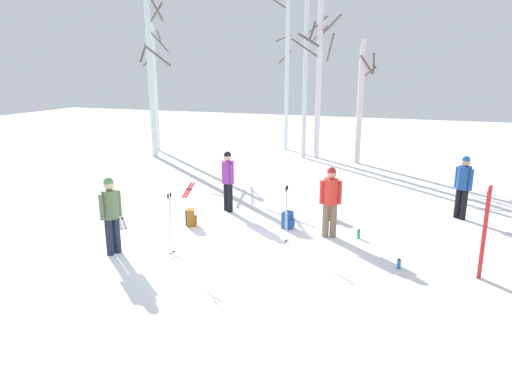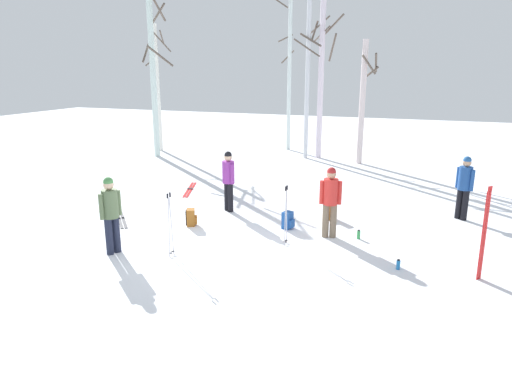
% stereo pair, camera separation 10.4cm
% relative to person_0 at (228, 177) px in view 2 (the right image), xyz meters
% --- Properties ---
extents(ground_plane, '(60.00, 60.00, 0.00)m').
position_rel_person_0_xyz_m(ground_plane, '(1.24, -2.93, -0.98)').
color(ground_plane, white).
extents(person_0, '(0.44, 0.34, 1.72)m').
position_rel_person_0_xyz_m(person_0, '(0.00, 0.00, 0.00)').
color(person_0, black).
rests_on(person_0, ground_plane).
extents(person_1, '(0.43, 0.37, 1.72)m').
position_rel_person_0_xyz_m(person_1, '(6.15, 1.49, 0.00)').
color(person_1, black).
rests_on(person_1, ground_plane).
extents(person_2, '(0.34, 0.49, 1.72)m').
position_rel_person_0_xyz_m(person_2, '(-1.13, -3.72, 0.00)').
color(person_2, '#1E2338').
rests_on(person_2, ground_plane).
extents(person_3, '(0.51, 0.34, 1.72)m').
position_rel_person_0_xyz_m(person_3, '(3.10, -1.09, 0.00)').
color(person_3, '#72604C').
rests_on(person_3, ground_plane).
extents(ski_pair_planted_0, '(0.11, 0.14, 1.85)m').
position_rel_person_0_xyz_m(ski_pair_planted_0, '(6.27, -2.37, -0.06)').
color(ski_pair_planted_0, red).
rests_on(ski_pair_planted_0, ground_plane).
extents(ski_pair_lying_0, '(0.79, 1.88, 0.05)m').
position_rel_person_0_xyz_m(ski_pair_lying_0, '(-2.17, 1.70, -0.97)').
color(ski_pair_lying_0, red).
rests_on(ski_pair_lying_0, ground_plane).
extents(ski_pair_lying_1, '(1.39, 1.55, 0.05)m').
position_rel_person_0_xyz_m(ski_pair_lying_1, '(-2.51, -1.61, -0.97)').
color(ski_pair_lying_1, black).
rests_on(ski_pair_lying_1, ground_plane).
extents(ski_poles_0, '(0.07, 0.20, 1.39)m').
position_rel_person_0_xyz_m(ski_poles_0, '(2.25, -1.90, -0.24)').
color(ski_poles_0, '#B2B2BC').
rests_on(ski_poles_0, ground_plane).
extents(ski_poles_1, '(0.07, 0.20, 1.41)m').
position_rel_person_0_xyz_m(ski_poles_1, '(0.13, -3.40, -0.23)').
color(ski_poles_1, '#B2B2BC').
rests_on(ski_poles_1, ground_plane).
extents(backpack_0, '(0.34, 0.32, 0.44)m').
position_rel_person_0_xyz_m(backpack_0, '(-0.40, -1.50, -0.77)').
color(backpack_0, '#99591E').
rests_on(backpack_0, ground_plane).
extents(backpack_1, '(0.34, 0.34, 0.44)m').
position_rel_person_0_xyz_m(backpack_1, '(2.86, 0.29, -0.77)').
color(backpack_1, '#99591E').
rests_on(backpack_1, ground_plane).
extents(backpack_2, '(0.33, 0.31, 0.44)m').
position_rel_person_0_xyz_m(backpack_2, '(2.00, -0.85, -0.77)').
color(backpack_2, '#1E4C99').
rests_on(backpack_2, ground_plane).
extents(water_bottle_0, '(0.08, 0.08, 0.22)m').
position_rel_person_0_xyz_m(water_bottle_0, '(3.79, -0.97, -0.88)').
color(water_bottle_0, green).
rests_on(water_bottle_0, ground_plane).
extents(water_bottle_1, '(0.08, 0.08, 0.21)m').
position_rel_person_0_xyz_m(water_bottle_1, '(4.79, -2.43, -0.88)').
color(water_bottle_1, '#1E72BF').
rests_on(water_bottle_1, ground_plane).
extents(birch_tree_0, '(1.22, 1.21, 5.91)m').
position_rel_person_0_xyz_m(birch_tree_0, '(-7.10, 7.95, 2.10)').
color(birch_tree_0, white).
rests_on(birch_tree_0, ground_plane).
extents(birch_tree_1, '(1.24, 1.50, 7.01)m').
position_rel_person_0_xyz_m(birch_tree_1, '(-6.41, 6.55, 2.67)').
color(birch_tree_1, silver).
rests_on(birch_tree_1, ground_plane).
extents(birch_tree_2, '(0.88, 1.36, 7.13)m').
position_rel_person_0_xyz_m(birch_tree_2, '(-1.33, 10.38, 2.68)').
color(birch_tree_2, silver).
rests_on(birch_tree_2, ground_plane).
extents(birch_tree_3, '(1.42, 1.58, 6.68)m').
position_rel_person_0_xyz_m(birch_tree_3, '(0.07, 8.54, 2.49)').
color(birch_tree_3, silver).
rests_on(birch_tree_3, ground_plane).
extents(birch_tree_4, '(1.80, 1.81, 7.50)m').
position_rel_person_0_xyz_m(birch_tree_4, '(0.58, 8.78, 2.89)').
color(birch_tree_4, silver).
rests_on(birch_tree_4, ground_plane).
extents(birch_tree_5, '(0.73, 1.08, 5.05)m').
position_rel_person_0_xyz_m(birch_tree_5, '(2.52, 8.13, 1.64)').
color(birch_tree_5, silver).
rests_on(birch_tree_5, ground_plane).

